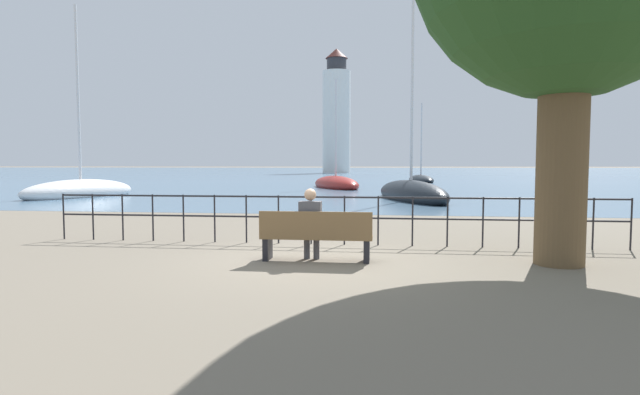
# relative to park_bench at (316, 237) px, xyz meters

# --- Properties ---
(ground_plane) EXTENTS (1000.00, 1000.00, 0.00)m
(ground_plane) POSITION_rel_park_bench_xyz_m (0.00, 0.06, -0.44)
(ground_plane) COLOR #706656
(harbor_water) EXTENTS (600.00, 300.00, 0.01)m
(harbor_water) POSITION_rel_park_bench_xyz_m (0.00, 158.33, -0.44)
(harbor_water) COLOR slate
(harbor_water) RESTS_ON ground_plane
(park_bench) EXTENTS (1.99, 0.45, 0.90)m
(park_bench) POSITION_rel_park_bench_xyz_m (0.00, 0.00, 0.00)
(park_bench) COLOR brown
(park_bench) RESTS_ON ground_plane
(seated_person_left) EXTENTS (0.39, 0.35, 1.29)m
(seated_person_left) POSITION_rel_park_bench_xyz_m (-0.11, 0.08, 0.27)
(seated_person_left) COLOR #4C4C51
(seated_person_left) RESTS_ON ground_plane
(promenade_railing) EXTENTS (12.26, 0.04, 1.05)m
(promenade_railing) POSITION_rel_park_bench_xyz_m (-0.00, 1.92, 0.25)
(promenade_railing) COLOR black
(promenade_railing) RESTS_ON ground_plane
(sailboat_0) EXTENTS (5.20, 8.21, 8.39)m
(sailboat_0) POSITION_rel_park_bench_xyz_m (-2.23, 28.19, -0.16)
(sailboat_0) COLOR maroon
(sailboat_0) RESTS_ON ground_plane
(sailboat_1) EXTENTS (2.90, 8.06, 8.18)m
(sailboat_1) POSITION_rel_park_bench_xyz_m (5.10, 42.44, -0.20)
(sailboat_1) COLOR black
(sailboat_1) RESTS_ON ground_plane
(sailboat_2) EXTENTS (4.13, 8.43, 10.06)m
(sailboat_2) POSITION_rel_park_bench_xyz_m (2.58, 16.04, -0.12)
(sailboat_2) COLOR black
(sailboat_2) RESTS_ON ground_plane
(sailboat_3) EXTENTS (3.76, 7.38, 10.49)m
(sailboat_3) POSITION_rel_park_bench_xyz_m (-14.85, 16.22, -0.12)
(sailboat_3) COLOR white
(sailboat_3) RESTS_ON ground_plane
(harbor_lighthouse) EXTENTS (5.81, 5.81, 25.88)m
(harbor_lighthouse) POSITION_rel_park_bench_xyz_m (-8.30, 96.31, 11.60)
(harbor_lighthouse) COLOR white
(harbor_lighthouse) RESTS_ON ground_plane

